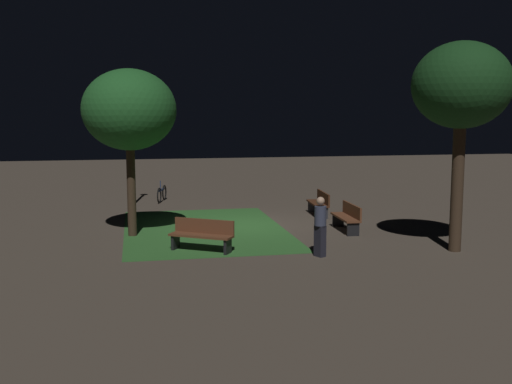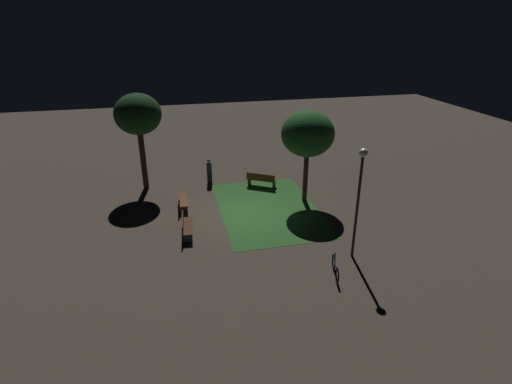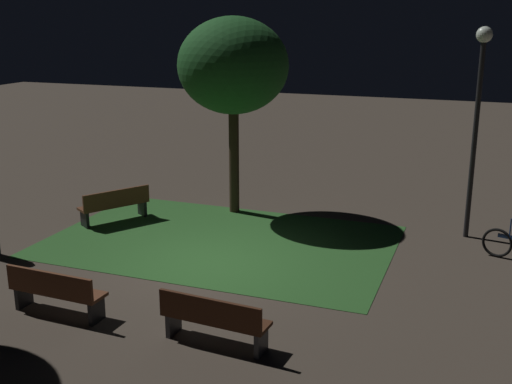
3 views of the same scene
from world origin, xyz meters
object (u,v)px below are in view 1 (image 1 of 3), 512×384
at_px(bench_near_trees, 202,234).
at_px(pedestrian, 320,225).
at_px(tree_back_left, 462,88).
at_px(bench_by_lamp, 348,216).
at_px(tree_back_right, 129,111).
at_px(bicycle, 162,194).
at_px(lamp_post_plaza_west, 129,125).
at_px(bench_front_left, 320,203).

xyz_separation_m(bench_near_trees, pedestrian, (-1.25, -3.01, 0.37)).
height_order(bench_near_trees, tree_back_left, tree_back_left).
distance_m(bench_by_lamp, tree_back_right, 7.65).
bearing_deg(bicycle, bench_near_trees, -176.01).
height_order(bench_near_trees, bicycle, bicycle).
xyz_separation_m(bench_by_lamp, pedestrian, (-3.17, 1.92, 0.37)).
relative_size(tree_back_right, pedestrian, 3.19).
distance_m(bench_near_trees, bicycle, 9.69).
relative_size(tree_back_left, tree_back_right, 1.11).
distance_m(bench_near_trees, pedestrian, 3.28).
relative_size(tree_back_left, bicycle, 3.61).
bearing_deg(bench_near_trees, bicycle, 3.99).
relative_size(bench_near_trees, pedestrian, 1.10).
distance_m(bench_near_trees, tree_back_right, 4.63).
bearing_deg(lamp_post_plaza_west, bench_by_lamp, -133.64).
distance_m(tree_back_right, bicycle, 8.06).
height_order(tree_back_left, lamp_post_plaza_west, tree_back_left).
distance_m(bench_front_left, tree_back_left, 7.73).
bearing_deg(bicycle, pedestrian, -161.33).
bearing_deg(bicycle, lamp_post_plaza_west, 131.63).
xyz_separation_m(bench_near_trees, bicycle, (9.66, 0.67, -0.14)).
bearing_deg(tree_back_right, bench_front_left, -70.29).
relative_size(lamp_post_plaza_west, pedestrian, 3.05).
bearing_deg(bicycle, tree_back_left, -145.57).
xyz_separation_m(bench_front_left, lamp_post_plaza_west, (3.54, 6.90, 2.82)).
bearing_deg(pedestrian, bench_front_left, -17.14).
bearing_deg(bench_front_left, bench_near_trees, 135.23).
height_order(lamp_post_plaza_west, pedestrian, lamp_post_plaza_west).
relative_size(lamp_post_plaza_west, bicycle, 3.10).
relative_size(bench_by_lamp, lamp_post_plaza_west, 0.37).
height_order(bench_front_left, tree_back_right, tree_back_right).
bearing_deg(bench_near_trees, tree_back_left, -101.14).
height_order(bench_by_lamp, bench_front_left, same).
bearing_deg(bench_front_left, tree_back_right, 109.71).
bearing_deg(bench_by_lamp, tree_back_left, -149.28).
height_order(bench_by_lamp, bench_near_trees, same).
bearing_deg(lamp_post_plaza_west, bicycle, -48.37).
bearing_deg(bench_by_lamp, bench_near_trees, 111.35).
xyz_separation_m(tree_back_right, lamp_post_plaza_west, (5.99, 0.07, -0.57)).
bearing_deg(bench_by_lamp, tree_back_right, 85.03).
bearing_deg(bench_near_trees, tree_back_right, 37.05).
relative_size(tree_back_left, pedestrian, 3.55).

